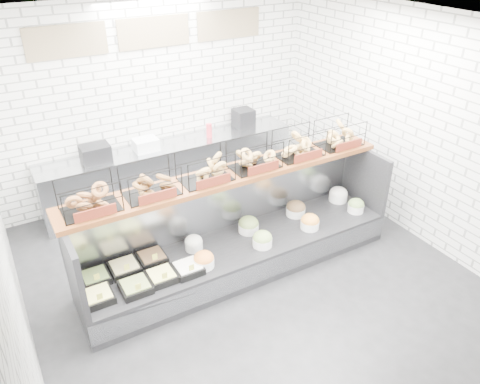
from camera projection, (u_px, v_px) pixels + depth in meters
ground at (252, 280)px, 5.77m from camera, size 5.50×5.50×0.00m
room_shell at (226, 106)px, 5.19m from camera, size 5.02×5.51×3.01m
display_case at (238, 245)px, 5.85m from camera, size 4.00×0.90×1.20m
bagel_shelf at (231, 163)px, 5.47m from camera, size 4.10×0.50×0.40m
prep_counter at (172, 169)px, 7.36m from camera, size 4.00×0.60×1.20m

